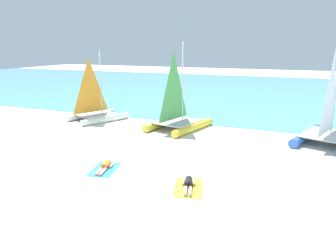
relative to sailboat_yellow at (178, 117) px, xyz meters
name	(u,v)px	position (x,y,z in m)	size (l,w,h in m)	color
ground_plane	(197,126)	(0.96, 1.27, -0.86)	(120.00, 120.00, 0.00)	white
ocean_water	(246,90)	(0.96, 21.82, -0.84)	(120.00, 40.00, 0.05)	#5BB2C1
sailboat_yellow	(178,117)	(0.00, 0.00, 0.00)	(3.77, 4.97, 5.80)	yellow
sailboat_white	(96,110)	(-6.63, 0.15, -0.09)	(3.96, 4.69, 5.22)	white
sailboat_blue	(329,129)	(9.21, 0.06, 0.04)	(4.20, 5.33, 6.09)	blue
towel_left	(105,169)	(-0.40, -8.29, -0.86)	(1.10, 1.90, 0.01)	#338CD8
sunbather_left	(105,166)	(-0.42, -8.22, -0.73)	(0.74, 1.56, 0.30)	orange
towel_right	(188,188)	(3.80, -8.71, -0.86)	(1.10, 1.90, 0.01)	yellow
sunbather_right	(188,184)	(3.78, -8.64, -0.73)	(0.82, 1.54, 0.30)	black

